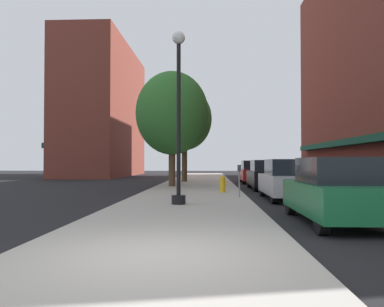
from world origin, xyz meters
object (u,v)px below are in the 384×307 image
fire_hydrant (223,184)px  car_silver (287,180)px  tree_mid (172,113)px  car_black (266,175)px  car_red (253,172)px  car_green (335,191)px  parking_meter_near (239,177)px  tree_near (184,119)px  lamppost (179,113)px

fire_hydrant → car_silver: 3.47m
tree_mid → car_black: tree_mid is taller
car_black → car_red: same height
car_green → car_silver: same height
car_red → parking_meter_near: bearing=-97.7°
parking_meter_near → car_green: size_ratio=0.30×
tree_near → tree_mid: (-0.37, -5.59, -0.27)m
fire_hydrant → car_green: 8.85m
car_red → car_silver: bearing=-89.0°
car_silver → tree_near: bearing=111.9°
parking_meter_near → car_red: (1.95, 12.68, -0.14)m
tree_mid → car_silver: 9.44m
tree_mid → car_silver: size_ratio=1.58×
lamppost → car_red: 16.26m
car_green → car_red: size_ratio=1.00×
parking_meter_near → tree_near: (-3.08, 12.50, 3.77)m
tree_near → car_silver: (5.03, -12.42, -3.91)m
tree_mid → car_silver: (5.40, -6.84, -3.64)m
lamppost → car_black: (4.22, 8.82, -2.39)m
tree_mid → car_red: 8.69m
parking_meter_near → tree_mid: bearing=116.5°
lamppost → car_black: bearing=64.4°
car_silver → car_black: bearing=89.8°
tree_near → car_black: 9.12m
car_green → car_black: same height
tree_near → parking_meter_near: bearing=-76.2°
fire_hydrant → parking_meter_near: 2.53m
car_black → car_red: size_ratio=1.00×
tree_mid → car_green: 14.51m
tree_near → tree_mid: size_ratio=1.02×
parking_meter_near → tree_near: tree_near is taller
tree_mid → car_black: (5.40, -0.94, -3.64)m
lamppost → car_silver: lamppost is taller
car_green → car_red: same height
car_silver → car_black: 5.90m
car_red → lamppost: bearing=-104.2°
lamppost → car_green: 5.82m
car_silver → lamppost: bearing=-145.5°
car_green → car_black: bearing=89.4°
fire_hydrant → tree_near: (-2.48, 10.09, 4.20)m
fire_hydrant → car_green: size_ratio=0.18×
fire_hydrant → tree_near: bearing=103.8°
parking_meter_near → car_red: car_red is taller
car_red → car_black: bearing=-89.0°
fire_hydrant → car_green: car_green is taller
car_red → tree_mid: bearing=-132.1°
tree_near → car_silver: size_ratio=1.61×
lamppost → parking_meter_near: bearing=51.4°
parking_meter_near → car_silver: 1.96m
car_green → car_silver: bearing=89.4°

